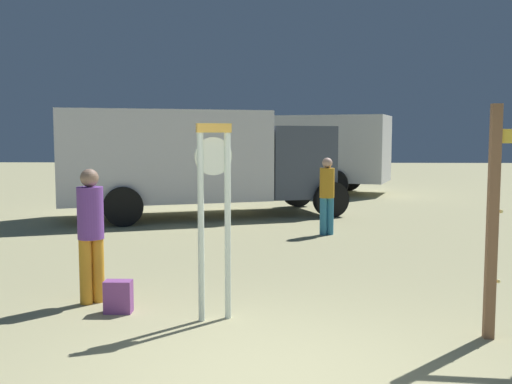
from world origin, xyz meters
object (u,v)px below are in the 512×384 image
standing_clock (214,201)px  person_near_clock (91,229)px  backpack (119,297)px  box_truck_far (300,150)px  person_distant (327,192)px  box_truck_near (192,158)px

standing_clock → person_near_clock: (-1.57, 0.61, -0.41)m
person_near_clock → standing_clock: bearing=-21.2°
backpack → box_truck_far: bearing=79.3°
person_near_clock → person_distant: bearing=56.9°
person_near_clock → box_truck_far: (3.22, 14.45, 0.61)m
standing_clock → backpack: bearing=169.2°
backpack → person_distant: size_ratio=0.24×
person_near_clock → backpack: size_ratio=4.36×
box_truck_far → standing_clock: bearing=-96.2°
person_distant → box_truck_far: 9.34m
person_distant → box_truck_far: box_truck_far is taller
box_truck_near → box_truck_far: (3.04, 6.59, 0.04)m
person_distant → backpack: bearing=-117.8°
box_truck_far → box_truck_near: bearing=-114.7°
backpack → person_distant: person_distant is taller
person_distant → box_truck_far: (-0.13, 9.32, 0.64)m
person_near_clock → backpack: 0.94m
person_near_clock → person_distant: (3.34, 5.13, -0.03)m
backpack → box_truck_near: box_truck_near is taller
standing_clock → person_distant: 6.03m
person_near_clock → backpack: (0.43, -0.39, -0.74)m
standing_clock → box_truck_near: (-1.39, 8.47, 0.16)m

